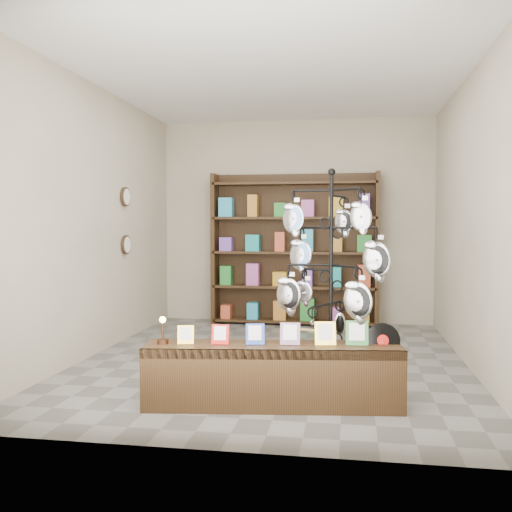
{
  "coord_description": "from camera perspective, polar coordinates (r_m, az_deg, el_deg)",
  "views": [
    {
      "loc": [
        0.81,
        -5.97,
        1.43
      ],
      "look_at": [
        -0.02,
        -1.0,
        1.17
      ],
      "focal_mm": 40.0,
      "sensor_mm": 36.0,
      "label": 1
    }
  ],
  "objects": [
    {
      "name": "ground",
      "position": [
        6.2,
        1.71,
        -10.37
      ],
      "size": [
        5.0,
        5.0,
        0.0
      ],
      "primitive_type": "plane",
      "color": "slate",
      "rests_on": "ground"
    },
    {
      "name": "back_shelving",
      "position": [
        8.32,
        3.85,
        0.22
      ],
      "size": [
        2.42,
        0.36,
        2.2
      ],
      "color": "black",
      "rests_on": "ground"
    },
    {
      "name": "room_envelope",
      "position": [
        6.04,
        1.74,
        6.97
      ],
      "size": [
        5.0,
        5.0,
        5.0
      ],
      "color": "#BDB198",
      "rests_on": "ground"
    },
    {
      "name": "display_tree",
      "position": [
        4.8,
        7.52,
        -0.93
      ],
      "size": [
        1.04,
        1.04,
        1.91
      ],
      "rotation": [
        0.0,
        0.0,
        -0.38
      ],
      "color": "black",
      "rests_on": "ground"
    },
    {
      "name": "front_shelf",
      "position": [
        4.61,
        1.67,
        -11.83
      ],
      "size": [
        2.06,
        0.67,
        0.72
      ],
      "rotation": [
        0.0,
        0.0,
        0.13
      ],
      "color": "black",
      "rests_on": "ground"
    },
    {
      "name": "wall_clocks",
      "position": [
        7.32,
        -12.89,
        3.45
      ],
      "size": [
        0.03,
        0.24,
        0.84
      ],
      "color": "black",
      "rests_on": "ground"
    }
  ]
}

